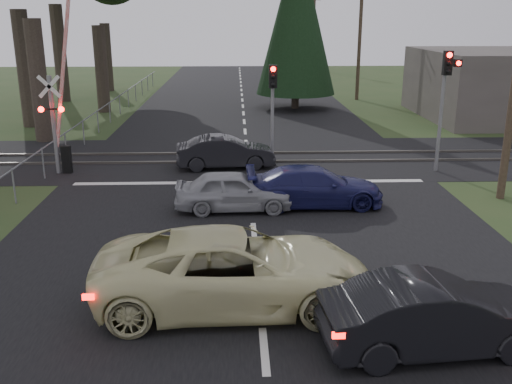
{
  "coord_description": "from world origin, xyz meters",
  "views": [
    {
      "loc": [
        -0.48,
        -12.2,
        5.93
      ],
      "look_at": [
        0.05,
        2.78,
        1.3
      ],
      "focal_mm": 40.0,
      "sensor_mm": 36.0,
      "label": 1
    }
  ],
  "objects_px": {
    "cream_coupe": "(234,270)",
    "blue_sedan": "(314,187)",
    "silver_car": "(234,191)",
    "dark_car_far": "(225,152)",
    "crossing_signal": "(59,122)",
    "utility_pole_far": "(314,27)",
    "traffic_signal_center": "(273,98)",
    "dark_hatchback": "(436,316)",
    "traffic_signal_right": "(446,88)",
    "utility_pole_mid": "(360,34)"
  },
  "relations": [
    {
      "from": "traffic_signal_center",
      "to": "utility_pole_mid",
      "type": "bearing_deg",
      "value": 68.79
    },
    {
      "from": "utility_pole_far",
      "to": "dark_hatchback",
      "type": "relative_size",
      "value": 2.13
    },
    {
      "from": "dark_car_far",
      "to": "utility_pole_mid",
      "type": "bearing_deg",
      "value": -30.85
    },
    {
      "from": "traffic_signal_right",
      "to": "silver_car",
      "type": "height_order",
      "value": "traffic_signal_right"
    },
    {
      "from": "traffic_signal_center",
      "to": "blue_sedan",
      "type": "bearing_deg",
      "value": -78.77
    },
    {
      "from": "traffic_signal_center",
      "to": "blue_sedan",
      "type": "xyz_separation_m",
      "value": [
        1.04,
        -5.25,
        -2.16
      ]
    },
    {
      "from": "utility_pole_far",
      "to": "dark_car_far",
      "type": "bearing_deg",
      "value": -101.93
    },
    {
      "from": "dark_car_far",
      "to": "silver_car",
      "type": "bearing_deg",
      "value": 178.67
    },
    {
      "from": "silver_car",
      "to": "crossing_signal",
      "type": "bearing_deg",
      "value": 53.5
    },
    {
      "from": "crossing_signal",
      "to": "dark_car_far",
      "type": "distance_m",
      "value": 6.53
    },
    {
      "from": "utility_pole_far",
      "to": "dark_hatchback",
      "type": "xyz_separation_m",
      "value": [
        -5.37,
        -58.04,
        -4.03
      ]
    },
    {
      "from": "traffic_signal_center",
      "to": "utility_pole_mid",
      "type": "height_order",
      "value": "utility_pole_mid"
    },
    {
      "from": "utility_pole_far",
      "to": "silver_car",
      "type": "distance_m",
      "value": 50.9
    },
    {
      "from": "cream_coupe",
      "to": "silver_car",
      "type": "relative_size",
      "value": 1.57
    },
    {
      "from": "crossing_signal",
      "to": "traffic_signal_right",
      "type": "distance_m",
      "value": 14.88
    },
    {
      "from": "utility_pole_mid",
      "to": "cream_coupe",
      "type": "bearing_deg",
      "value": -106.19
    },
    {
      "from": "traffic_signal_right",
      "to": "utility_pole_far",
      "type": "xyz_separation_m",
      "value": [
        0.95,
        45.53,
        1.41
      ]
    },
    {
      "from": "traffic_signal_center",
      "to": "utility_pole_mid",
      "type": "distance_m",
      "value": 20.82
    },
    {
      "from": "blue_sedan",
      "to": "dark_hatchback",
      "type": "bearing_deg",
      "value": -173.97
    },
    {
      "from": "utility_pole_far",
      "to": "traffic_signal_right",
      "type": "bearing_deg",
      "value": -91.2
    },
    {
      "from": "traffic_signal_right",
      "to": "utility_pole_mid",
      "type": "distance_m",
      "value": 20.6
    },
    {
      "from": "crossing_signal",
      "to": "utility_pole_far",
      "type": "xyz_separation_m",
      "value": [
        15.77,
        45.21,
        2.67
      ]
    },
    {
      "from": "utility_pole_mid",
      "to": "blue_sedan",
      "type": "relative_size",
      "value": 2.03
    },
    {
      "from": "traffic_signal_right",
      "to": "cream_coupe",
      "type": "height_order",
      "value": "traffic_signal_right"
    },
    {
      "from": "crossing_signal",
      "to": "cream_coupe",
      "type": "distance_m",
      "value": 12.92
    },
    {
      "from": "dark_hatchback",
      "to": "blue_sedan",
      "type": "distance_m",
      "value": 8.54
    },
    {
      "from": "traffic_signal_center",
      "to": "utility_pole_far",
      "type": "relative_size",
      "value": 0.46
    },
    {
      "from": "silver_car",
      "to": "dark_car_far",
      "type": "relative_size",
      "value": 0.94
    },
    {
      "from": "utility_pole_far",
      "to": "dark_car_far",
      "type": "distance_m",
      "value": 45.77
    },
    {
      "from": "utility_pole_far",
      "to": "blue_sedan",
      "type": "height_order",
      "value": "utility_pole_far"
    },
    {
      "from": "crossing_signal",
      "to": "blue_sedan",
      "type": "relative_size",
      "value": 1.57
    },
    {
      "from": "cream_coupe",
      "to": "blue_sedan",
      "type": "relative_size",
      "value": 1.32
    },
    {
      "from": "silver_car",
      "to": "dark_car_far",
      "type": "xyz_separation_m",
      "value": [
        -0.36,
        5.32,
        0.02
      ]
    },
    {
      "from": "utility_pole_far",
      "to": "crossing_signal",
      "type": "bearing_deg",
      "value": -109.23
    },
    {
      "from": "silver_car",
      "to": "dark_car_far",
      "type": "distance_m",
      "value": 5.33
    },
    {
      "from": "silver_car",
      "to": "cream_coupe",
      "type": "bearing_deg",
      "value": 178.68
    },
    {
      "from": "cream_coupe",
      "to": "silver_car",
      "type": "height_order",
      "value": "cream_coupe"
    },
    {
      "from": "utility_pole_mid",
      "to": "silver_car",
      "type": "height_order",
      "value": "utility_pole_mid"
    },
    {
      "from": "utility_pole_far",
      "to": "dark_hatchback",
      "type": "bearing_deg",
      "value": -95.28
    },
    {
      "from": "crossing_signal",
      "to": "dark_hatchback",
      "type": "bearing_deg",
      "value": -50.94
    },
    {
      "from": "traffic_signal_center",
      "to": "cream_coupe",
      "type": "distance_m",
      "value": 12.12
    },
    {
      "from": "crossing_signal",
      "to": "silver_car",
      "type": "relative_size",
      "value": 1.87
    },
    {
      "from": "crossing_signal",
      "to": "traffic_signal_right",
      "type": "height_order",
      "value": "crossing_signal"
    },
    {
      "from": "traffic_signal_center",
      "to": "dark_hatchback",
      "type": "distance_m",
      "value": 14.04
    },
    {
      "from": "crossing_signal",
      "to": "cream_coupe",
      "type": "bearing_deg",
      "value": -58.49
    },
    {
      "from": "utility_pole_far",
      "to": "blue_sedan",
      "type": "bearing_deg",
      "value": -97.42
    },
    {
      "from": "traffic_signal_center",
      "to": "utility_pole_far",
      "type": "bearing_deg",
      "value": 80.4
    },
    {
      "from": "traffic_signal_right",
      "to": "traffic_signal_center",
      "type": "height_order",
      "value": "traffic_signal_right"
    },
    {
      "from": "utility_pole_far",
      "to": "silver_car",
      "type": "xyz_separation_m",
      "value": [
        -9.07,
        -49.92,
        -4.09
      ]
    },
    {
      "from": "utility_pole_mid",
      "to": "cream_coupe",
      "type": "distance_m",
      "value": 32.7
    }
  ]
}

